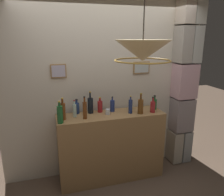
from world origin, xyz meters
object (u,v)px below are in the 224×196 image
at_px(liquor_bottle_vermouth, 77,108).
at_px(glass_tumbler_highball, 108,112).
at_px(liquor_bottle_scotch, 130,106).
at_px(liquor_bottle_brandy, 60,114).
at_px(liquor_bottle_whiskey, 153,106).
at_px(glass_tumbler_rocks, 130,107).
at_px(liquor_bottle_port, 63,111).
at_px(pendant_lamp, 143,51).
at_px(liquor_bottle_bourbon, 141,106).
at_px(liquor_bottle_tequila, 112,106).
at_px(liquor_bottle_amaro, 85,110).
at_px(liquor_bottle_vodka, 75,110).
at_px(liquor_bottle_rum, 154,104).
at_px(liquor_bottle_gin, 90,105).
at_px(liquor_bottle_rye, 100,106).

distance_m(liquor_bottle_vermouth, glass_tumbler_highball, 0.45).
xyz_separation_m(liquor_bottle_scotch, liquor_bottle_brandy, (-0.99, -0.11, 0.02)).
height_order(liquor_bottle_scotch, liquor_bottle_whiskey, liquor_bottle_scotch).
relative_size(liquor_bottle_whiskey, glass_tumbler_rocks, 2.71).
bearing_deg(liquor_bottle_vermouth, liquor_bottle_port, -137.60).
height_order(glass_tumbler_rocks, pendant_lamp, pendant_lamp).
bearing_deg(liquor_bottle_bourbon, liquor_bottle_tequila, 150.71).
height_order(liquor_bottle_tequila, liquor_bottle_amaro, liquor_bottle_amaro).
bearing_deg(liquor_bottle_scotch, liquor_bottle_port, 179.02).
xyz_separation_m(liquor_bottle_vodka, pendant_lamp, (0.62, -0.79, 0.82)).
relative_size(liquor_bottle_brandy, glass_tumbler_rocks, 3.40).
distance_m(liquor_bottle_scotch, pendant_lamp, 1.10).
height_order(liquor_bottle_port, liquor_bottle_rum, liquor_bottle_port).
bearing_deg(liquor_bottle_tequila, pendant_lamp, -85.93).
relative_size(liquor_bottle_bourbon, liquor_bottle_whiskey, 1.29).
height_order(liquor_bottle_brandy, glass_tumbler_highball, liquor_bottle_brandy).
distance_m(liquor_bottle_rum, liquor_bottle_vodka, 1.19).
bearing_deg(liquor_bottle_whiskey, liquor_bottle_brandy, -177.94).
height_order(liquor_bottle_bourbon, liquor_bottle_brandy, liquor_bottle_bourbon).
height_order(liquor_bottle_vodka, pendant_lamp, pendant_lamp).
bearing_deg(liquor_bottle_vodka, liquor_bottle_gin, 21.88).
relative_size(liquor_bottle_vodka, pendant_lamp, 0.40).
bearing_deg(liquor_bottle_whiskey, liquor_bottle_gin, 165.55).
bearing_deg(liquor_bottle_gin, liquor_bottle_amaro, -119.74).
bearing_deg(liquor_bottle_amaro, liquor_bottle_scotch, 3.04).
height_order(liquor_bottle_brandy, liquor_bottle_vodka, liquor_bottle_brandy).
xyz_separation_m(liquor_bottle_vermouth, liquor_bottle_brandy, (-0.25, -0.31, 0.04)).
relative_size(liquor_bottle_port, liquor_bottle_whiskey, 1.28).
height_order(liquor_bottle_amaro, liquor_bottle_gin, liquor_bottle_gin).
bearing_deg(liquor_bottle_vodka, liquor_bottle_vermouth, 70.55).
bearing_deg(liquor_bottle_bourbon, liquor_bottle_brandy, -177.46).
bearing_deg(pendant_lamp, liquor_bottle_tequila, 94.07).
height_order(liquor_bottle_bourbon, liquor_bottle_whiskey, liquor_bottle_bourbon).
xyz_separation_m(liquor_bottle_vermouth, liquor_bottle_whiskey, (1.06, -0.26, 0.00)).
xyz_separation_m(liquor_bottle_bourbon, liquor_bottle_gin, (-0.68, 0.22, 0.01)).
height_order(liquor_bottle_amaro, liquor_bottle_vodka, liquor_bottle_amaro).
height_order(liquor_bottle_rye, liquor_bottle_port, liquor_bottle_port).
distance_m(liquor_bottle_port, liquor_bottle_vodka, 0.17).
bearing_deg(glass_tumbler_highball, glass_tumbler_rocks, 16.20).
bearing_deg(pendant_lamp, liquor_bottle_rye, 105.26).
xyz_separation_m(liquor_bottle_scotch, liquor_bottle_gin, (-0.55, 0.17, 0.01)).
bearing_deg(pendant_lamp, liquor_bottle_amaro, 126.09).
relative_size(glass_tumbler_highball, pendant_lamp, 0.13).
bearing_deg(liquor_bottle_scotch, liquor_bottle_brandy, -173.88).
relative_size(liquor_bottle_rye, glass_tumbler_rocks, 2.61).
relative_size(liquor_bottle_tequila, liquor_bottle_amaro, 0.73).
bearing_deg(liquor_bottle_vermouth, pendant_lamp, -58.19).
bearing_deg(liquor_bottle_gin, liquor_bottle_vermouth, 168.21).
bearing_deg(liquor_bottle_amaro, pendant_lamp, -53.91).
bearing_deg(liquor_bottle_brandy, liquor_bottle_tequila, 18.23).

